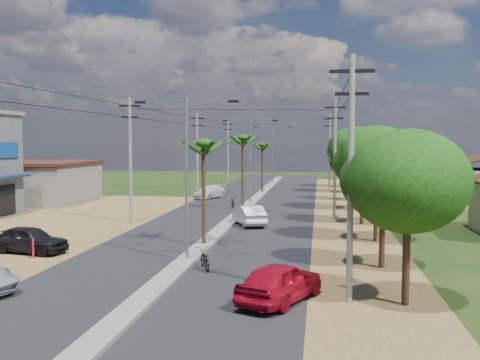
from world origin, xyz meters
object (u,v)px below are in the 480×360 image
at_px(car_red_near, 280,283).
at_px(car_silver_mid, 249,216).
at_px(car_parked_dark, 29,240).
at_px(moto_rider_east, 205,260).
at_px(car_white_far, 209,192).
at_px(roadside_sign, 34,248).

distance_m(car_red_near, car_silver_mid, 18.70).
xyz_separation_m(car_parked_dark, moto_rider_east, (9.89, -2.40, -0.24)).
bearing_deg(car_white_far, roadside_sign, -77.17).
height_order(car_silver_mid, car_white_far, car_silver_mid).
bearing_deg(car_white_far, car_silver_mid, -51.42).
bearing_deg(moto_rider_east, roadside_sign, -31.80).
height_order(car_white_far, car_parked_dark, car_parked_dark).
bearing_deg(roadside_sign, moto_rider_east, -32.71).
relative_size(car_white_far, roadside_sign, 4.17).
height_order(car_white_far, roadside_sign, car_white_far).
height_order(car_silver_mid, car_parked_dark, car_parked_dark).
xyz_separation_m(moto_rider_east, roadside_sign, (-9.20, 1.58, -0.02)).
relative_size(car_silver_mid, car_white_far, 0.97).
bearing_deg(car_silver_mid, car_red_near, 78.89).
height_order(car_red_near, car_white_far, car_red_near).
xyz_separation_m(car_parked_dark, roadside_sign, (0.69, -0.82, -0.25)).
height_order(car_parked_dark, roadside_sign, car_parked_dark).
distance_m(car_white_far, car_parked_dark, 29.28).
bearing_deg(roadside_sign, car_white_far, 60.96).
bearing_deg(moto_rider_east, car_parked_dark, -35.67).
distance_m(car_red_near, car_parked_dark, 15.43).
bearing_deg(car_parked_dark, roadside_sign, -129.37).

